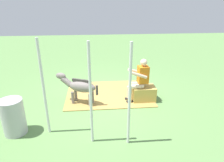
{
  "coord_description": "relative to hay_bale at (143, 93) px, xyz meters",
  "views": [
    {
      "loc": [
        0.26,
        5.91,
        3.0
      ],
      "look_at": [
        -0.27,
        -0.02,
        0.55
      ],
      "focal_mm": 32.57,
      "sensor_mm": 36.0,
      "label": 1
    }
  ],
  "objects": [
    {
      "name": "tent_pole_mid",
      "position": [
        1.59,
        1.85,
        0.9
      ],
      "size": [
        0.06,
        0.06,
        2.26
      ],
      "primitive_type": "cylinder",
      "color": "silver",
      "rests_on": "ground"
    },
    {
      "name": "ground_plane",
      "position": [
        1.23,
        -0.3,
        -0.23
      ],
      "size": [
        24.0,
        24.0,
        0.0
      ],
      "primitive_type": "plane",
      "color": "#608C4C"
    },
    {
      "name": "hay_bale",
      "position": [
        0.0,
        0.0,
        0.0
      ],
      "size": [
        0.7,
        0.5,
        0.46
      ],
      "primitive_type": "cube",
      "color": "tan",
      "rests_on": "ground"
    },
    {
      "name": "tent_pole_right",
      "position": [
        2.63,
        1.42,
        0.9
      ],
      "size": [
        0.06,
        0.06,
        2.26
      ],
      "primitive_type": "cylinder",
      "color": "silver",
      "rests_on": "ground"
    },
    {
      "name": "water_barrel",
      "position": [
        3.41,
        1.37,
        0.2
      ],
      "size": [
        0.53,
        0.53,
        0.87
      ],
      "primitive_type": "cylinder",
      "color": "#B2B2B7",
      "rests_on": "ground"
    },
    {
      "name": "soda_bottle",
      "position": [
        -0.45,
        -0.5,
        -0.1
      ],
      "size": [
        0.07,
        0.07,
        0.28
      ],
      "color": "brown",
      "rests_on": "ground"
    },
    {
      "name": "person_seated",
      "position": [
        0.16,
        0.01,
        0.51
      ],
      "size": [
        0.68,
        0.45,
        1.34
      ],
      "color": "beige",
      "rests_on": "ground"
    },
    {
      "name": "hay_patch",
      "position": [
        1.05,
        -0.53,
        -0.22
      ],
      "size": [
        2.77,
        2.09,
        0.02
      ],
      "primitive_type": "cube",
      "color": "#AD8C47",
      "rests_on": "ground"
    },
    {
      "name": "pony_standing",
      "position": [
        1.96,
        0.04,
        0.33
      ],
      "size": [
        1.28,
        0.7,
        0.93
      ],
      "color": "slate",
      "rests_on": "ground"
    },
    {
      "name": "tent_pole_left",
      "position": [
        0.81,
        1.97,
        0.9
      ],
      "size": [
        0.06,
        0.06,
        2.26
      ],
      "primitive_type": "cylinder",
      "color": "silver",
      "rests_on": "ground"
    }
  ]
}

